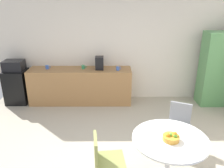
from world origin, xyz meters
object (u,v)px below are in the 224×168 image
chair_gray (179,120)px  chair_olive (103,156)px  mug_white (83,67)px  mug_green (47,67)px  fruit_bowl (171,137)px  locker_cabinet (214,69)px  mini_fridge (17,87)px  mug_red (118,68)px  round_table (169,147)px  microwave (14,66)px  coffee_maker (99,63)px

chair_gray → chair_olive: bearing=-144.0°
mug_white → mug_green: same height
fruit_bowl → mug_green: mug_green is taller
locker_cabinet → mug_green: (-4.15, 0.12, 0.03)m
chair_gray → fruit_bowl: size_ratio=3.60×
mini_fridge → mug_white: 1.80m
chair_olive → chair_gray: size_ratio=1.00×
mini_fridge → locker_cabinet: size_ratio=0.47×
mug_green → mug_red: same height
mini_fridge → mug_green: 0.97m
round_table → mug_white: 3.21m
chair_gray → microwave: bearing=152.3°
coffee_maker → mini_fridge: bearing=180.0°
locker_cabinet → mug_red: size_ratio=14.27×
microwave → coffee_maker: 2.14m
fruit_bowl → coffee_maker: 3.05m
chair_olive → mug_white: mug_white is taller
microwave → fruit_bowl: microwave is taller
microwave → fruit_bowl: size_ratio=2.08×
mug_red → mug_green: bearing=176.3°
mug_white → round_table: bearing=-61.4°
locker_cabinet → chair_olive: size_ratio=2.22×
mini_fridge → fruit_bowl: size_ratio=3.76×
mug_green → mug_red: 1.78m
mug_white → coffee_maker: 0.43m
locker_cabinet → chair_olive: bearing=-133.8°
coffee_maker → round_table: bearing=-68.2°
mini_fridge → fruit_bowl: 4.32m
locker_cabinet → coffee_maker: bearing=178.0°
fruit_bowl → coffee_maker: coffee_maker is taller
locker_cabinet → chair_gray: size_ratio=2.22×
mug_white → locker_cabinet: bearing=-2.2°
mug_green → coffee_maker: coffee_maker is taller
fruit_bowl → mug_white: 3.24m
mug_green → mini_fridge: bearing=-178.6°
mug_white → coffee_maker: bearing=-3.7°
chair_olive → fruit_bowl: bearing=3.4°
chair_olive → fruit_bowl: 0.99m
chair_olive → coffee_maker: size_ratio=2.59×
chair_olive → mug_green: mug_green is taller
locker_cabinet → round_table: bearing=-122.7°
chair_olive → mug_white: bearing=101.3°
chair_gray → fruit_bowl: fruit_bowl is taller
mini_fridge → chair_olive: size_ratio=1.04×
locker_cabinet → round_table: 3.20m
mug_green → coffee_maker: size_ratio=0.40×
microwave → fruit_bowl: (3.25, -2.82, -0.21)m
mug_red → coffee_maker: bearing=168.1°
microwave → mug_red: 2.60m
chair_olive → coffee_maker: coffee_maker is taller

